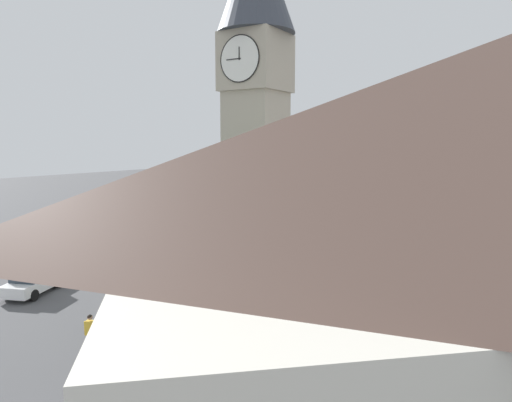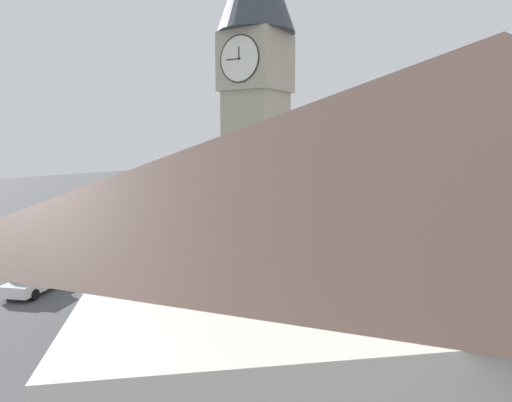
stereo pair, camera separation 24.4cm
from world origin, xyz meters
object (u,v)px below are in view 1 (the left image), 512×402
at_px(car_blue_kerb, 476,289).
at_px(pedestrian, 90,330).
at_px(car_white_side, 369,281).
at_px(building_terrace_right, 493,379).
at_px(clock_tower, 256,79).
at_px(tree, 216,228).
at_px(road_sign, 167,272).
at_px(car_silver_kerb, 34,281).
at_px(car_red_corner, 316,255).
at_px(car_black_far, 92,254).

xyz_separation_m(car_blue_kerb, pedestrian, (12.79, 15.35, 0.25)).
height_order(car_white_side, building_terrace_right, building_terrace_right).
bearing_deg(pedestrian, clock_tower, -97.24).
height_order(tree, road_sign, tree).
distance_m(clock_tower, car_silver_kerb, 17.35).
distance_m(car_silver_kerb, car_white_side, 19.47).
bearing_deg(tree, car_red_corner, -83.73).
bearing_deg(car_white_side, tree, 68.53).
bearing_deg(tree, car_silver_kerb, 2.92).
distance_m(clock_tower, car_black_far, 17.52).
relative_size(car_blue_kerb, building_terrace_right, 0.34).
bearing_deg(clock_tower, building_terrace_right, 131.95).
height_order(car_silver_kerb, car_black_far, same).
bearing_deg(car_blue_kerb, building_terrace_right, 96.59).
relative_size(clock_tower, pedestrian, 12.46).
relative_size(car_red_corner, building_terrace_right, 0.33).
bearing_deg(clock_tower, car_white_side, -154.51).
height_order(car_blue_kerb, car_red_corner, same).
height_order(car_white_side, car_black_far, same).
bearing_deg(pedestrian, road_sign, -79.22).
height_order(car_red_corner, building_terrace_right, building_terrace_right).
distance_m(pedestrian, road_sign, 5.95).
distance_m(pedestrian, tree, 6.68).
height_order(clock_tower, building_terrace_right, clock_tower).
distance_m(clock_tower, tree, 10.18).
relative_size(pedestrian, tree, 0.23).
distance_m(car_white_side, road_sign, 11.55).
bearing_deg(car_black_far, tree, 160.56).
distance_m(car_red_corner, car_white_side, 6.76).
height_order(car_blue_kerb, building_terrace_right, building_terrace_right).
bearing_deg(car_red_corner, car_white_side, 141.52).
height_order(car_black_far, tree, tree).
bearing_deg(building_terrace_right, car_black_far, -27.37).
bearing_deg(tree, road_sign, -20.77).
relative_size(car_red_corner, road_sign, 1.50).
xyz_separation_m(clock_tower, building_terrace_right, (-13.71, 15.25, -7.10)).
relative_size(clock_tower, car_white_side, 4.92).
distance_m(car_black_far, building_terrace_right, 30.53).
xyz_separation_m(clock_tower, car_white_side, (-5.94, -2.83, -11.55)).
relative_size(car_black_far, tree, 0.57).
bearing_deg(building_terrace_right, car_silver_kerb, -17.87).
distance_m(car_white_side, building_terrace_right, 20.18).
bearing_deg(pedestrian, car_red_corner, -96.48).
height_order(car_red_corner, pedestrian, pedestrian).
distance_m(car_silver_kerb, road_sign, 8.57).
xyz_separation_m(car_black_far, tree, (-15.28, 5.39, 4.25)).
bearing_deg(road_sign, car_black_far, -18.85).
bearing_deg(pedestrian, car_silver_kerb, -20.03).
xyz_separation_m(car_silver_kerb, pedestrian, (-9.24, 3.37, 0.25)).
height_order(car_red_corner, car_black_far, same).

